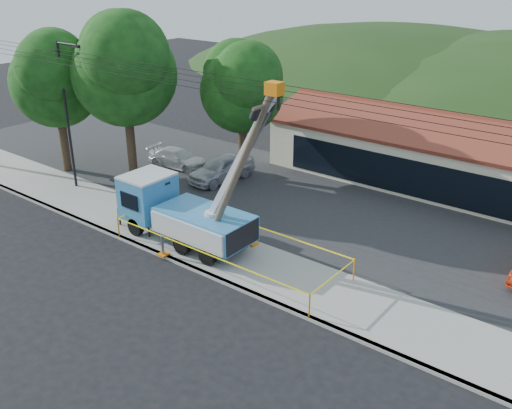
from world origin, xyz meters
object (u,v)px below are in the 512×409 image
object	(u,v)px
leaning_pole	(238,171)
car_silver	(222,181)
bus_shelter	(144,192)
utility_truck	(181,211)
car_white	(178,168)

from	to	relation	value
leaning_pole	car_silver	xyz separation A→B (m)	(-8.01, 7.97, -4.85)
leaning_pole	bus_shelter	xyz separation A→B (m)	(-6.69, 0.28, -2.75)
utility_truck	car_silver	size ratio (longest dim) A/B	2.04
utility_truck	bus_shelter	world-z (taller)	utility_truck
leaning_pole	car_white	size ratio (longest dim) A/B	1.97
utility_truck	car_white	distance (m)	11.27
utility_truck	bus_shelter	distance (m)	2.75
car_silver	utility_truck	bearing A→B (deg)	-56.88
car_silver	bus_shelter	bearing A→B (deg)	-74.95
bus_shelter	car_silver	xyz separation A→B (m)	(-1.33, 7.68, -2.11)
car_silver	car_white	distance (m)	3.99
leaning_pole	bus_shelter	distance (m)	7.24
utility_truck	car_white	xyz separation A→B (m)	(-8.04, 7.70, -1.75)
car_white	bus_shelter	bearing A→B (deg)	-152.11
utility_truck	leaning_pole	xyz separation A→B (m)	(3.96, -0.29, 3.11)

